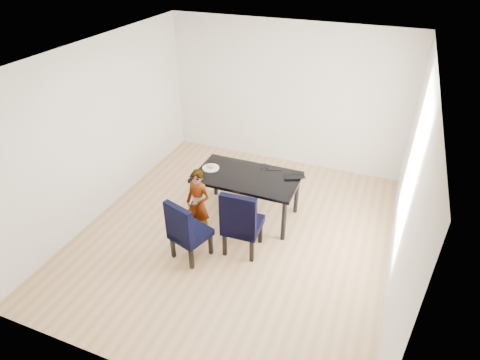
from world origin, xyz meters
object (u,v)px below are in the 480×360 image
at_px(chair_right, 243,220).
at_px(plate, 211,168).
at_px(laptop, 294,176).
at_px(dining_table, 247,196).
at_px(chair_left, 190,229).
at_px(child, 198,204).

distance_m(chair_right, plate, 1.18).
xyz_separation_m(plate, laptop, (1.30, 0.25, 0.01)).
xyz_separation_m(dining_table, chair_right, (0.24, -0.78, 0.15)).
bearing_deg(dining_table, laptop, 20.19).
distance_m(chair_left, chair_right, 0.74).
height_order(chair_right, plate, chair_right).
relative_size(chair_right, child, 0.96).
height_order(dining_table, chair_left, chair_left).
xyz_separation_m(dining_table, chair_left, (-0.39, -1.18, 0.11)).
relative_size(chair_left, laptop, 2.99).
distance_m(child, plate, 0.73).
bearing_deg(dining_table, chair_left, -108.16).
bearing_deg(chair_right, dining_table, 104.19).
distance_m(chair_left, plate, 1.24).
xyz_separation_m(chair_left, child, (-0.12, 0.49, 0.07)).
height_order(child, plate, child).
height_order(plate, laptop, laptop).
xyz_separation_m(child, laptop, (1.19, 0.94, 0.21)).
xyz_separation_m(chair_right, plate, (-0.85, 0.78, 0.23)).
xyz_separation_m(chair_right, child, (-0.74, 0.09, 0.02)).
height_order(chair_right, child, child).
bearing_deg(chair_right, chair_left, -149.74).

